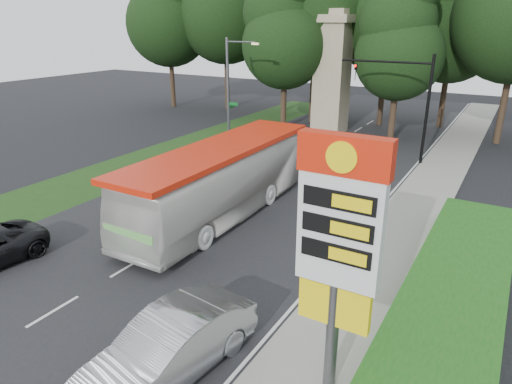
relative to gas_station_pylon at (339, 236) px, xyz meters
The scene contains 16 objects.
ground 10.41m from the gas_station_pylon, 167.77° to the right, with size 120.00×120.00×0.00m, color black.
road_surface 14.30m from the gas_station_pylon, 132.60° to the left, with size 14.00×80.00×0.02m, color black.
sidewalk_right 10.95m from the gas_station_pylon, 94.00° to the left, with size 3.00×80.00×0.12m, color gray.
grass_verge_left 25.01m from the gas_station_pylon, 139.44° to the left, with size 5.00×50.00×0.02m, color #193814.
hedge 7.49m from the gas_station_pylon, 69.05° to the left, with size 3.00×14.00×1.20m, color #185316.
gas_station_pylon is the anchor object (origin of this frame).
traffic_signal_mast 22.29m from the gas_station_pylon, 99.09° to the left, with size 6.10×0.35×7.20m.
streetlight_signs 25.74m from the gas_station_pylon, 128.96° to the left, with size 2.75×0.98×8.00m.
monument 30.17m from the gas_station_pylon, 111.80° to the left, with size 3.00×3.00×10.05m.
tree_far_west 44.43m from the gas_station_pylon, 135.18° to the left, with size 8.96×8.96×17.60m.
tree_west_near 40.31m from the gas_station_pylon, 118.74° to the left, with size 8.40×8.40×16.50m.
tree_east_near 35.54m from the gas_station_pylon, 95.22° to the left, with size 8.12×8.12×15.95m.
tree_monument_left 31.28m from the gas_station_pylon, 119.37° to the left, with size 7.28×7.28×14.30m.
tree_monument_right 28.32m from the gas_station_pylon, 101.71° to the left, with size 6.72×6.72×13.20m.
transit_bus 12.28m from the gas_station_pylon, 137.85° to the left, with size 2.98×12.74×3.55m, color silver.
sedan_silver 5.56m from the gas_station_pylon, 156.38° to the right, with size 1.88×5.40×1.78m, color #97989E.
Camera 1 is at (12.33, -7.16, 9.11)m, focal length 32.00 mm.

